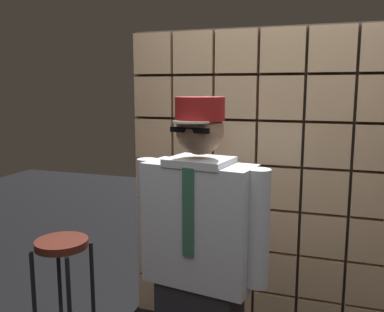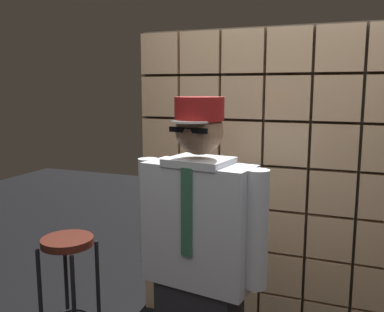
# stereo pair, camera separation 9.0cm
# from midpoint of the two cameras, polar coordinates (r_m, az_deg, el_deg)

# --- Properties ---
(glass_block_wall) EXTENTS (2.24, 0.10, 2.24)m
(glass_block_wall) POSITION_cam_midpoint_polar(r_m,az_deg,el_deg) (3.06, 13.31, -4.25)
(glass_block_wall) COLOR #E0B78C
(glass_block_wall) RESTS_ON ground
(standing_person) EXTENTS (0.71, 0.33, 1.76)m
(standing_person) POSITION_cam_midpoint_polar(r_m,az_deg,el_deg) (2.16, 2.18, -14.96)
(standing_person) COLOR #28282D
(standing_person) RESTS_ON ground
(bar_stool) EXTENTS (0.34, 0.34, 0.83)m
(bar_stool) POSITION_cam_midpoint_polar(r_m,az_deg,el_deg) (2.99, -15.48, -14.48)
(bar_stool) COLOR #592319
(bar_stool) RESTS_ON ground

